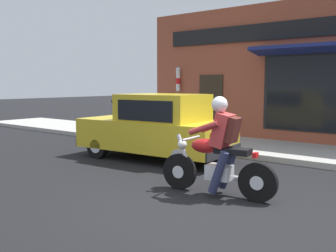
# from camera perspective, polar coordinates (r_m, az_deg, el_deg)

# --- Properties ---
(ground_plane) EXTENTS (80.00, 80.00, 0.00)m
(ground_plane) POSITION_cam_1_polar(r_m,az_deg,el_deg) (5.94, 6.59, -11.73)
(ground_plane) COLOR black
(sidewalk_curb) EXTENTS (2.60, 22.00, 0.14)m
(sidewalk_curb) POSITION_cam_1_polar(r_m,az_deg,el_deg) (11.61, 7.24, -2.52)
(sidewalk_curb) COLOR #ADAAA3
(sidewalk_curb) RESTS_ON ground
(storefront_building) EXTENTS (1.25, 10.50, 4.20)m
(storefront_building) POSITION_cam_1_polar(r_m,az_deg,el_deg) (12.05, 18.86, 7.24)
(storefront_building) COLOR brown
(storefront_building) RESTS_ON ground
(motorcycle_with_rider) EXTENTS (0.61, 2.02, 1.62)m
(motorcycle_with_rider) POSITION_cam_1_polar(r_m,az_deg,el_deg) (6.42, 7.26, -4.13)
(motorcycle_with_rider) COLOR black
(motorcycle_with_rider) RESTS_ON ground
(car_hatchback) EXTENTS (1.91, 3.89, 1.57)m
(car_hatchback) POSITION_cam_1_polar(r_m,az_deg,el_deg) (9.43, -1.63, -0.23)
(car_hatchback) COLOR black
(car_hatchback) RESTS_ON ground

